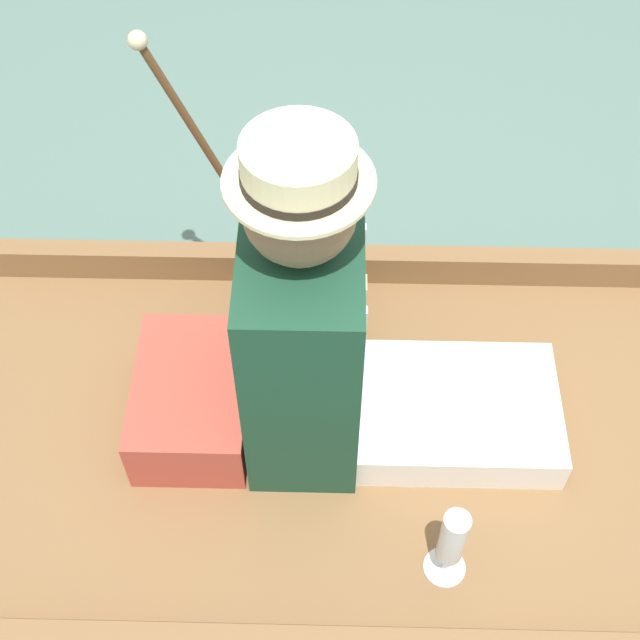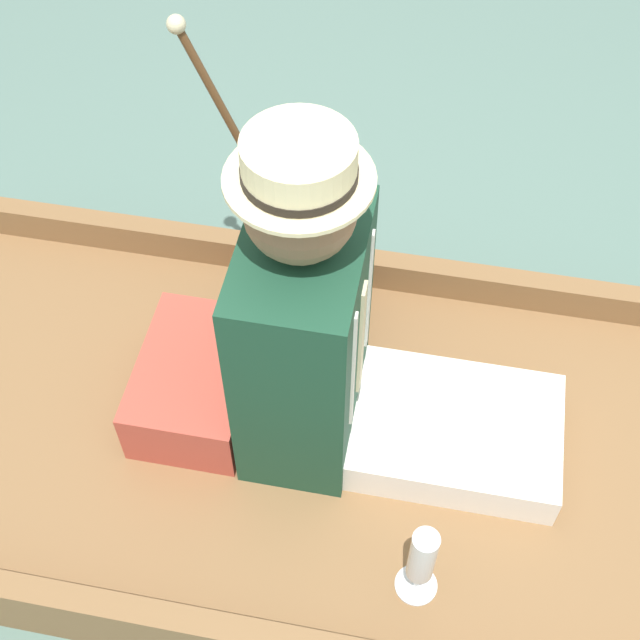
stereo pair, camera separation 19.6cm
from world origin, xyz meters
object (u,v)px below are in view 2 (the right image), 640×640
at_px(seated_person, 335,343).
at_px(walking_cane, 245,151).
at_px(teddy_bear, 338,268).
at_px(wine_glass, 422,559).

height_order(seated_person, walking_cane, seated_person).
bearing_deg(teddy_bear, walking_cane, -103.88).
xyz_separation_m(seated_person, walking_cane, (-0.43, -0.30, 0.15)).
distance_m(teddy_bear, walking_cane, 0.41).
xyz_separation_m(teddy_bear, walking_cane, (-0.06, -0.25, 0.32)).
relative_size(seated_person, teddy_bear, 2.40).
height_order(seated_person, wine_glass, seated_person).
height_order(wine_glass, walking_cane, walking_cane).
distance_m(seated_person, wine_glass, 0.51).
relative_size(teddy_bear, walking_cane, 0.45).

